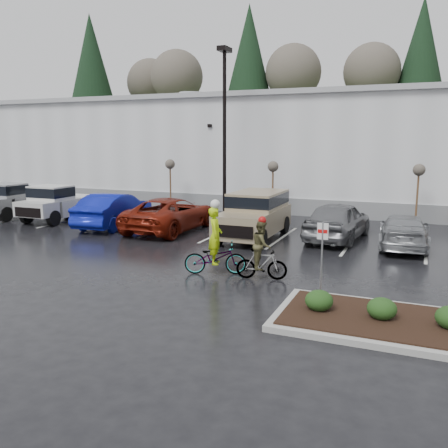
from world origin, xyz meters
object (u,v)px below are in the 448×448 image
at_px(pickup_white, 63,202).
at_px(fire_lane_sign, 322,251).
at_px(lamppost, 224,115).
at_px(sapling_west, 170,167).
at_px(car_grey, 338,220).
at_px(car_far_silver, 404,231).
at_px(sapling_east, 419,173).
at_px(car_red, 171,214).
at_px(cyclist_olive, 262,256).
at_px(car_blue, 114,210).
at_px(cyclist_hivis, 215,251).
at_px(pickup_silver, 18,199).
at_px(suv_tan, 254,216).
at_px(sapling_mid, 273,170).

bearing_deg(pickup_white, fire_lane_sign, -26.64).
distance_m(lamppost, sapling_west, 5.07).
bearing_deg(lamppost, car_grey, -26.54).
height_order(lamppost, car_far_silver, lamppost).
relative_size(sapling_east, car_red, 0.55).
bearing_deg(sapling_west, sapling_east, 0.00).
xyz_separation_m(fire_lane_sign, cyclist_olive, (-2.14, 1.30, -0.65)).
bearing_deg(car_blue, car_grey, -179.63).
distance_m(cyclist_hivis, cyclist_olive, 1.60).
height_order(pickup_white, cyclist_olive, cyclist_olive).
bearing_deg(sapling_east, pickup_silver, -167.25).
xyz_separation_m(sapling_west, car_blue, (-0.18, -5.56, -1.87)).
bearing_deg(sapling_west, pickup_silver, -146.71).
bearing_deg(car_red, sapling_west, -60.49).
bearing_deg(suv_tan, pickup_white, 176.28).
relative_size(sapling_mid, sapling_east, 1.00).
bearing_deg(pickup_white, suv_tan, -3.72).
xyz_separation_m(sapling_west, sapling_mid, (6.50, 0.00, 0.00)).
distance_m(car_blue, cyclist_olive, 11.49).
bearing_deg(car_red, pickup_white, -4.07).
relative_size(lamppost, pickup_silver, 1.77).
relative_size(suv_tan, cyclist_hivis, 2.06).
bearing_deg(car_far_silver, sapling_east, -97.47).
distance_m(sapling_mid, fire_lane_sign, 13.92).
bearing_deg(car_grey, sapling_west, -16.06).
relative_size(pickup_white, cyclist_hivis, 2.10).
xyz_separation_m(sapling_east, fire_lane_sign, (-2.20, -12.80, -1.32)).
height_order(lamppost, car_blue, lamppost).
bearing_deg(sapling_west, fire_lane_sign, -47.33).
relative_size(lamppost, cyclist_hivis, 3.72).
bearing_deg(car_far_silver, car_blue, -0.52).
xyz_separation_m(pickup_silver, car_red, (10.36, -0.56, -0.17)).
xyz_separation_m(car_red, car_far_silver, (10.62, 0.45, -0.13)).
bearing_deg(pickup_white, cyclist_hivis, -28.77).
relative_size(lamppost, suv_tan, 1.81).
bearing_deg(car_blue, car_far_silver, 177.06).
bearing_deg(suv_tan, sapling_mid, 98.48).
bearing_deg(pickup_white, car_far_silver, -0.34).
distance_m(sapling_west, cyclist_hivis, 14.18).
relative_size(car_blue, cyclist_hivis, 2.10).
xyz_separation_m(car_far_silver, cyclist_hivis, (-5.56, -6.56, 0.08)).
height_order(pickup_white, car_red, pickup_white).
relative_size(pickup_silver, car_far_silver, 1.11).
distance_m(sapling_mid, pickup_white, 11.76).
distance_m(sapling_east, fire_lane_sign, 13.06).
xyz_separation_m(fire_lane_sign, car_blue, (-11.98, 7.24, -0.55)).
bearing_deg(car_red, fire_lane_sign, 140.37).
distance_m(pickup_white, car_blue, 3.96).
xyz_separation_m(sapling_mid, cyclist_olive, (3.16, -11.50, -1.97)).
height_order(sapling_west, car_red, sapling_west).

